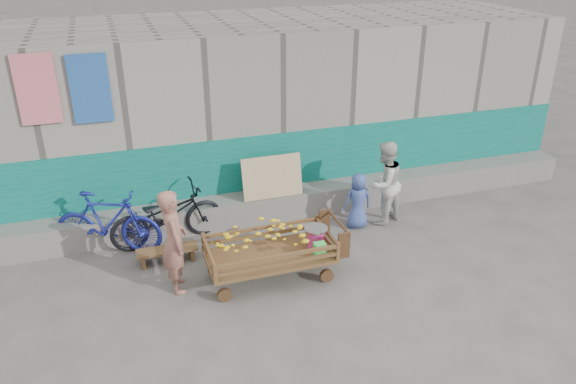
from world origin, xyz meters
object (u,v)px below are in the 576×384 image
object	(u,v)px
bench	(167,252)
vendor_man	(174,241)
woman	(384,183)
bicycle_blue	(108,222)
bicycle_dark	(167,216)
child	(358,201)
banana_cart	(267,245)

from	to	relation	value
bench	vendor_man	bearing A→B (deg)	-85.70
bench	woman	distance (m)	3.62
vendor_man	bicycle_blue	xyz separation A→B (m)	(-0.83, 1.29, -0.24)
vendor_man	bicycle_dark	bearing A→B (deg)	-2.90
bench	child	bearing A→B (deg)	2.10
bench	vendor_man	xyz separation A→B (m)	(0.05, -0.71, 0.58)
vendor_man	bicycle_blue	bearing A→B (deg)	31.66
child	bicycle_dark	bearing A→B (deg)	-6.56
vendor_man	bicycle_dark	size ratio (longest dim) A/B	0.84
woman	child	xyz separation A→B (m)	(-0.47, -0.02, -0.24)
bicycle_dark	bicycle_blue	bearing A→B (deg)	81.86
banana_cart	bicycle_dark	world-z (taller)	bicycle_dark
vendor_man	child	size ratio (longest dim) A/B	1.57
vendor_man	bench	bearing A→B (deg)	3.28
bicycle_blue	vendor_man	bearing A→B (deg)	-123.16
bench	bicycle_blue	size ratio (longest dim) A/B	0.54
banana_cart	woman	xyz separation A→B (m)	(2.29, 1.03, 0.16)
vendor_man	child	world-z (taller)	vendor_man
child	bicycle_dark	size ratio (longest dim) A/B	0.53
bench	child	xyz separation A→B (m)	(3.11, 0.11, 0.31)
vendor_man	bicycle_dark	world-z (taller)	vendor_man
bicycle_blue	bicycle_dark	bearing A→B (deg)	-65.84
woman	bicycle_blue	size ratio (longest dim) A/B	0.86
woman	bicycle_dark	xyz separation A→B (m)	(-3.48, 0.45, -0.24)
bicycle_dark	woman	bearing A→B (deg)	-105.44
bicycle_blue	bench	bearing A→B (deg)	-102.84
bicycle_dark	bicycle_blue	size ratio (longest dim) A/B	1.07
woman	child	bearing A→B (deg)	-22.57
child	bicycle_dark	xyz separation A→B (m)	(-3.01, 0.47, -0.01)
vendor_man	woman	size ratio (longest dim) A/B	1.04
woman	bicycle_dark	bearing A→B (deg)	-32.76
woman	bicycle_blue	bearing A→B (deg)	-31.31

